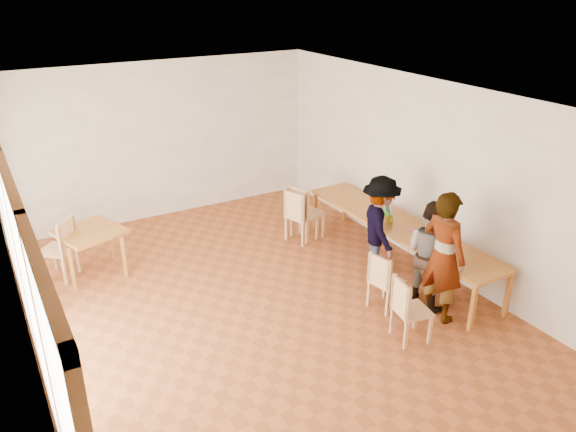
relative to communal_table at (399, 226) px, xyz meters
name	(u,v)px	position (x,y,z in m)	size (l,w,h in m)	color
ground	(262,307)	(-2.50, -0.01, -0.70)	(8.00, 8.00, 0.00)	#A45227
wall_back	(163,141)	(-2.50, 3.99, 0.80)	(6.00, 0.10, 3.00)	white
wall_front	(497,386)	(-2.50, -4.01, 0.80)	(6.00, 0.10, 3.00)	white
wall_right	(427,175)	(0.50, -0.01, 0.80)	(0.10, 8.00, 3.00)	white
window_wall	(20,264)	(-5.46, -0.01, 0.80)	(0.10, 8.00, 3.00)	white
ceiling	(257,98)	(-2.50, -0.01, 2.32)	(6.00, 8.00, 0.04)	white
communal_table	(399,226)	(0.00, 0.00, 0.00)	(0.80, 4.00, 0.75)	#C2772B
side_table	(90,235)	(-4.35, 2.22, -0.03)	(0.90, 0.90, 0.75)	#C2772B
chair_near	(406,304)	(-1.25, -1.65, -0.15)	(0.49, 0.49, 0.48)	#E3B371
chair_mid	(383,276)	(-1.04, -0.92, -0.17)	(0.47, 0.47, 0.46)	#E3B371
chair_far	(298,211)	(-0.93, 1.58, -0.10)	(0.57, 0.57, 0.52)	#E3B371
chair_empty	(303,207)	(-0.79, 1.64, -0.09)	(0.55, 0.55, 0.53)	#E3B371
chair_spare	(62,242)	(-4.76, 2.28, -0.09)	(0.66, 0.66, 0.54)	#E3B371
person_near	(443,257)	(-0.47, -1.44, 0.23)	(0.68, 0.45, 1.86)	gray
person_mid	(430,253)	(-0.35, -1.08, 0.09)	(0.77, 0.60, 1.58)	gray
person_far	(380,226)	(-0.41, -0.03, 0.11)	(1.05, 0.60, 1.62)	gray
laptop_near	(440,247)	(-0.10, -1.02, 0.11)	(0.24, 0.27, 0.21)	green
laptop_mid	(428,231)	(0.12, -0.52, 0.10)	(0.21, 0.23, 0.18)	green
laptop_far	(386,210)	(0.09, 0.44, 0.10)	(0.24, 0.26, 0.19)	green
yellow_mug	(390,220)	(-0.11, 0.10, 0.10)	(0.13, 0.13, 0.11)	gold
green_bottle	(434,222)	(0.32, -0.45, 0.19)	(0.07, 0.07, 0.28)	#187E44
clear_glass	(385,202)	(0.33, 0.76, 0.09)	(0.07, 0.07, 0.09)	silver
condiment_cup	(455,249)	(0.07, -1.14, 0.08)	(0.08, 0.08, 0.06)	white
pink_phone	(411,230)	(-0.02, -0.30, 0.05)	(0.05, 0.10, 0.01)	#CD2E85
black_pouch	(442,247)	(-0.06, -1.02, 0.09)	(0.16, 0.26, 0.09)	black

